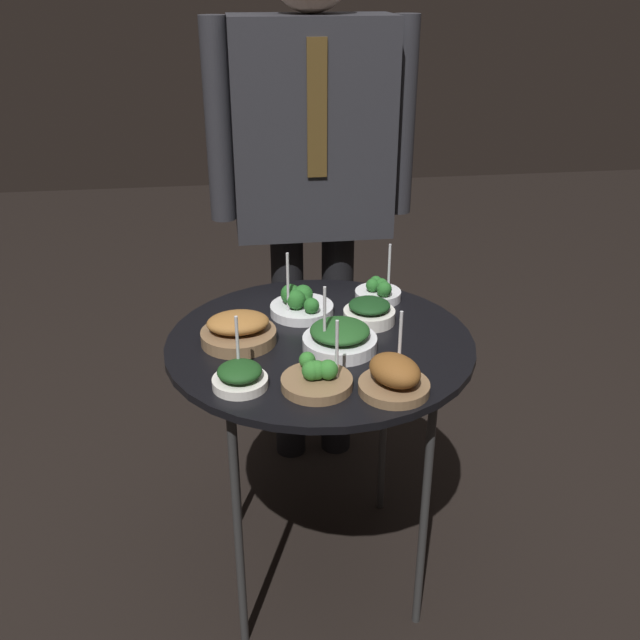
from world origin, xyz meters
name	(u,v)px	position (x,y,z in m)	size (l,w,h in m)	color
ground_plane	(320,565)	(0.00, 0.00, 0.00)	(8.00, 8.00, 0.00)	black
serving_cart	(320,357)	(0.00, 0.00, 0.66)	(0.72, 0.72, 0.71)	black
bowl_broccoli_front_left	(300,304)	(-0.03, 0.14, 0.74)	(0.16, 0.16, 0.17)	silver
bowl_roast_front_right	(394,377)	(0.12, -0.25, 0.74)	(0.15, 0.15, 0.16)	brown
bowl_spinach_center	(340,338)	(0.04, -0.05, 0.74)	(0.17, 0.17, 0.17)	silver
bowl_spinach_back_left	(369,312)	(0.13, 0.08, 0.73)	(0.13, 0.13, 0.06)	silver
bowl_broccoli_back_right	(317,378)	(-0.03, -0.21, 0.73)	(0.15, 0.15, 0.15)	brown
bowl_roast_front_center	(238,330)	(-0.19, 0.01, 0.74)	(0.17, 0.17, 0.07)	brown
bowl_broccoli_near_rim	(378,292)	(0.18, 0.20, 0.73)	(0.12, 0.12, 0.15)	silver
bowl_spinach_far_rim	(240,376)	(-0.19, -0.19, 0.73)	(0.12, 0.12, 0.15)	silver
waiter_figure	(312,156)	(0.05, 0.54, 1.01)	(0.59, 0.22, 1.59)	black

